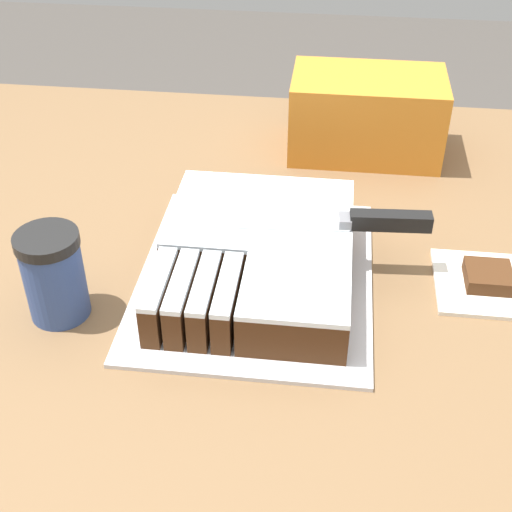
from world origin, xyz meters
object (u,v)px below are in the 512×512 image
Objects in this scene: storage_box at (366,115)px; coffee_cup at (54,275)px; cake_board at (256,276)px; brownie at (488,276)px; cake at (259,254)px; knife at (362,221)px.

coffee_cup is at bearing -128.50° from storage_box.
brownie reaches higher than cake_board.
cake is 5.25× the size of brownie.
cake_board is 3.16× the size of coffee_cup.
storage_box is (0.01, 0.34, -0.01)m from knife.
knife reaches higher than cake_board.
coffee_cup reaches higher than brownie.
knife is at bearing -91.26° from storage_box.
storage_box reaches higher than brownie.
coffee_cup is 0.61m from storage_box.
storage_box reaches higher than coffee_cup.
cake_board is 0.16m from knife.
brownie is 0.40m from storage_box.
cake_board is at bearing -176.11° from brownie.
brownie is at bearing 3.15° from cake.
knife is at bearing 173.99° from brownie.
storage_box is at bearing 69.36° from cake_board.
cake_board is 1.20× the size of knife.
knife is 5.21× the size of brownie.
knife is (0.13, 0.04, 0.07)m from cake_board.
coffee_cup is at bearing 16.52° from knife.
cake reaches higher than cake_board.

